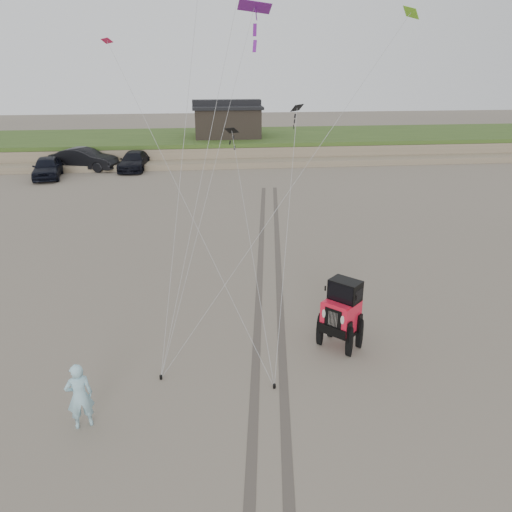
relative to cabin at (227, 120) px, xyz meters
The scene contains 11 objects.
ground 37.20m from the cabin, 93.09° to the right, with size 160.00×160.00×0.00m, color #6B6054.
dune_ridge 3.18m from the cabin, 165.96° to the left, with size 160.00×14.25×1.73m.
cabin is the anchor object (origin of this frame).
truck_a 17.11m from the cabin, 148.01° to the right, with size 1.92×4.76×1.62m, color black.
truck_b 13.81m from the cabin, 153.19° to the right, with size 1.89×5.41×1.78m, color black.
truck_c 10.72m from the cabin, 141.07° to the right, with size 2.03×4.99×1.45m, color black.
jeep 35.51m from the cabin, 87.90° to the right, with size 2.04×4.72×1.76m, color red, non-canonical shape.
man 38.78m from the cabin, 98.74° to the right, with size 0.64×0.42×1.74m, color #92CBE2.
stake_main 36.90m from the cabin, 96.45° to the right, with size 0.08×0.08×0.12m, color black.
stake_aux 37.45m from the cabin, 91.58° to the right, with size 0.08×0.08×0.12m, color black.
tire_tracks 29.18m from the cabin, 90.00° to the right, with size 5.22×29.74×0.01m.
Camera 1 is at (-0.83, -11.55, 8.29)m, focal length 35.00 mm.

